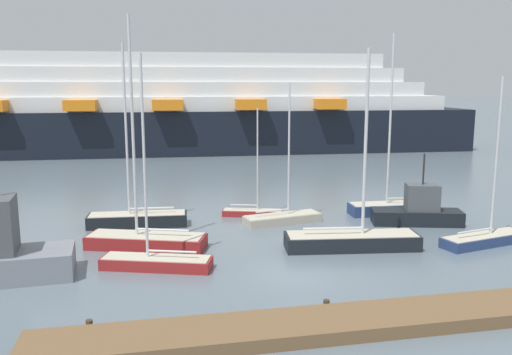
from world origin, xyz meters
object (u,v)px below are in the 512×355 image
Objects in this scene: sailboat_3 at (146,238)px; cruise_ship at (89,109)px; sailboat_5 at (485,237)px; sailboat_1 at (253,211)px; fishing_boat_0 at (418,210)px; sailboat_6 at (156,259)px; sailboat_0 at (393,206)px; sailboat_4 at (138,217)px; sailboat_2 at (283,217)px; sailboat_7 at (352,239)px.

cruise_ship is (-6.98, 43.92, 5.12)m from sailboat_3.
sailboat_1 is at bearing 128.87° from sailboat_5.
sailboat_5 is at bearing -57.91° from fishing_boat_0.
sailboat_5 is (18.51, -3.21, -0.12)m from sailboat_3.
fishing_boat_0 is (16.59, 5.09, 0.41)m from sailboat_6.
sailboat_0 is 1.66× the size of sailboat_1.
sailboat_6 is (0.99, -8.27, -0.08)m from sailboat_4.
sailboat_0 reaches higher than sailboat_6.
sailboat_5 is at bearing -21.73° from sailboat_1.
sailboat_3 is 1.34× the size of sailboat_5.
sailboat_3 is 0.12× the size of cruise_ship.
cruise_ship is (-15.63, 40.28, 5.27)m from sailboat_2.
sailboat_0 is 46.31m from cruise_ship.
sailboat_2 is 9.24m from sailboat_4.
sailboat_1 is 14.55m from sailboat_5.
cruise_ship reaches higher than sailboat_1.
sailboat_7 is 1.83× the size of fishing_boat_0.
sailboat_6 is 48.26m from cruise_ship.
sailboat_7 reaches higher than sailboat_6.
sailboat_6 is at bearing -166.60° from sailboat_7.
sailboat_4 is at bearing 161.74° from sailboat_2.
sailboat_1 is 0.71× the size of sailboat_6.
sailboat_0 reaches higher than sailboat_5.
sailboat_6 reaches higher than sailboat_2.
sailboat_6 is at bearing 168.16° from sailboat_5.
cruise_ship reaches higher than sailboat_3.
sailboat_7 is at bearing -155.67° from sailboat_6.
sailboat_0 is 17.32m from sailboat_3.
sailboat_4 is (-0.51, 4.79, -0.00)m from sailboat_3.
sailboat_6 is 0.10× the size of cruise_ship.
sailboat_4 reaches higher than sailboat_2.
fishing_boat_0 is at bearing -155.33° from sailboat_3.
fishing_boat_0 is at bearing 40.70° from sailboat_7.
sailboat_0 is 1.18× the size of sailboat_6.
sailboat_2 is 9.39m from sailboat_3.
cruise_ship is at bearing 127.02° from sailboat_1.
sailboat_2 reaches higher than sailboat_1.
sailboat_7 is at bearing -79.91° from sailboat_2.
sailboat_4 is 8.33m from sailboat_6.
cruise_ship is (-24.04, 42.31, 4.78)m from fishing_boat_0.
sailboat_6 is 10.57m from sailboat_7.
sailboat_1 is at bearing -66.84° from cruise_ship.
cruise_ship is at bearing 100.11° from sailboat_2.
sailboat_7 is (-7.53, 0.83, 0.11)m from sailboat_5.
sailboat_2 is at bearing 177.00° from sailboat_4.
sailboat_2 is 0.87× the size of sailboat_6.
sailboat_3 is at bearing -159.21° from fishing_boat_0.
sailboat_2 is at bearing -38.38° from sailboat_1.
sailboat_3 reaches higher than sailboat_7.
sailboat_5 reaches higher than sailboat_1.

